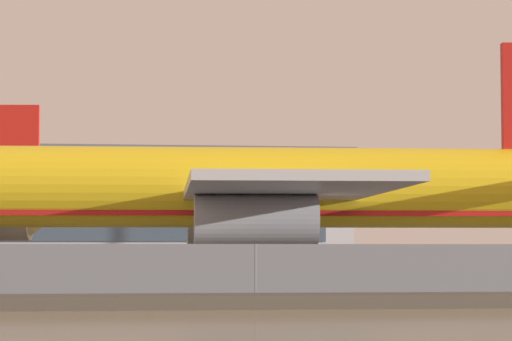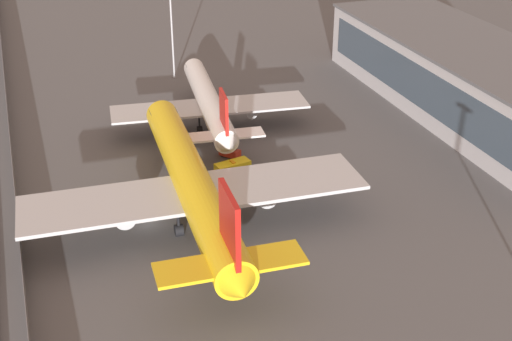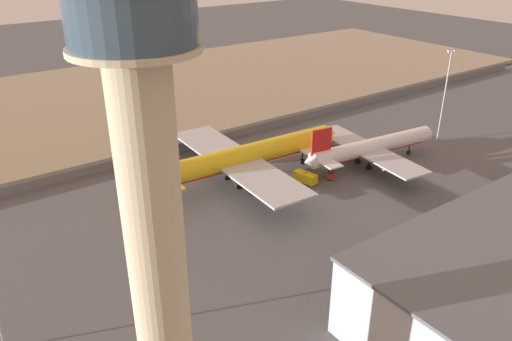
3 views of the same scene
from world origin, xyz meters
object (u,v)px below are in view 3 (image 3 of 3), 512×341
(ops_van, at_px, (306,177))
(apron_light_mast_apron_west, at_px, (445,92))
(cargo_jet_yellow, at_px, (242,157))
(passenger_jet_white_red, at_px, (371,147))
(baggage_tug, at_px, (331,174))
(control_tower, at_px, (152,210))

(ops_van, xyz_separation_m, apron_light_mast_apron_west, (-43.92, 1.48, 12.04))
(cargo_jet_yellow, xyz_separation_m, passenger_jet_white_red, (-29.10, 10.30, -1.19))
(baggage_tug, bearing_deg, cargo_jet_yellow, -30.93)
(cargo_jet_yellow, bearing_deg, control_tower, 48.84)
(ops_van, height_order, control_tower, control_tower)
(cargo_jet_yellow, height_order, baggage_tug, cargo_jet_yellow)
(baggage_tug, bearing_deg, ops_van, -12.83)
(baggage_tug, bearing_deg, control_tower, 31.88)
(ops_van, distance_m, control_tower, 67.70)
(cargo_jet_yellow, relative_size, ops_van, 9.25)
(cargo_jet_yellow, height_order, control_tower, control_tower)
(baggage_tug, relative_size, ops_van, 0.63)
(cargo_jet_yellow, distance_m, control_tower, 64.25)
(apron_light_mast_apron_west, bearing_deg, baggage_tug, -0.08)
(control_tower, bearing_deg, cargo_jet_yellow, -131.16)
(control_tower, bearing_deg, baggage_tug, -148.12)
(ops_van, bearing_deg, cargo_jet_yellow, -39.23)
(cargo_jet_yellow, bearing_deg, passenger_jet_white_red, 160.51)
(cargo_jet_yellow, relative_size, baggage_tug, 14.58)
(baggage_tug, bearing_deg, passenger_jet_white_red, 179.51)
(baggage_tug, relative_size, control_tower, 0.07)
(passenger_jet_white_red, xyz_separation_m, apron_light_mast_apron_west, (-25.55, -0.05, 8.88))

